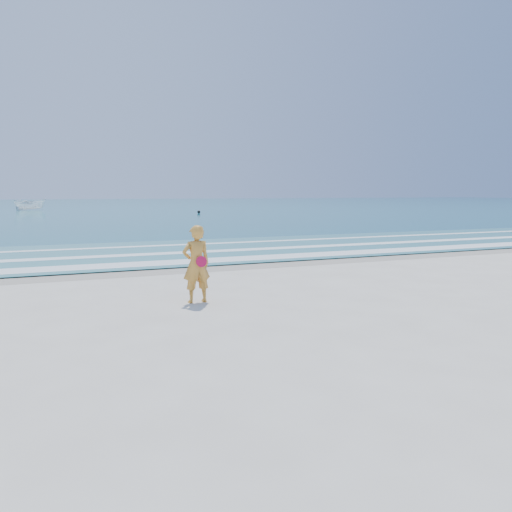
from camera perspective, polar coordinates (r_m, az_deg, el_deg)
name	(u,v)px	position (r m, az deg, el deg)	size (l,w,h in m)	color
ground	(325,329)	(10.16, 7.92, -8.31)	(400.00, 400.00, 0.00)	silver
wet_sand	(199,267)	(18.32, -6.50, -1.29)	(400.00, 2.40, 0.00)	#B2A893
ocean	(73,205)	(113.56, -20.16, 5.49)	(400.00, 190.00, 0.04)	#19727F
shallow	(169,251)	(23.12, -9.95, 0.54)	(400.00, 10.00, 0.01)	#59B7AD
foam_near	(190,261)	(19.55, -7.56, -0.61)	(400.00, 1.40, 0.01)	white
foam_mid	(173,253)	(22.34, -9.49, 0.34)	(400.00, 0.90, 0.01)	white
foam_far	(158,246)	(25.55, -11.18, 1.16)	(400.00, 0.60, 0.01)	white
boat	(30,204)	(83.43, -24.43, 5.40)	(1.68, 4.47, 1.73)	white
buoy	(199,212)	(63.92, -6.55, 5.02)	(0.40, 0.40, 0.40)	black
woman	(196,264)	(12.37, -6.84, -0.92)	(0.73, 0.50, 1.93)	gold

